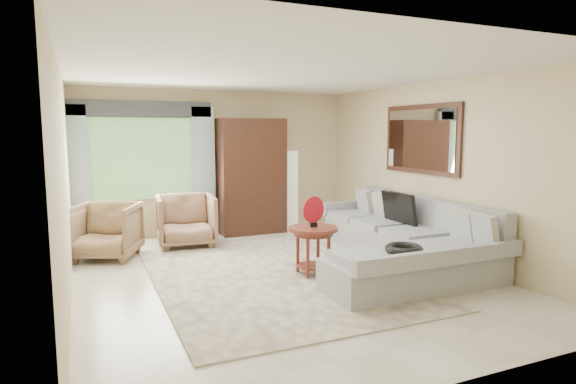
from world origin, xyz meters
name	(u,v)px	position (x,y,z in m)	size (l,w,h in m)	color
ground	(281,276)	(0.00, 0.00, 0.00)	(6.00, 6.00, 0.00)	silver
area_rug	(275,276)	(-0.08, 0.00, 0.01)	(3.00, 4.00, 0.02)	beige
sectional_sofa	(403,245)	(1.78, -0.18, 0.28)	(2.30, 3.46, 0.90)	#A4A7AD
tv_screen	(399,208)	(2.05, 0.29, 0.72)	(0.06, 0.74, 0.48)	black
garden_hose	(404,249)	(1.00, -1.24, 0.55)	(0.43, 0.43, 0.09)	black
coffee_table	(313,250)	(0.39, -0.14, 0.34)	(0.64, 0.64, 0.64)	#522616
red_disc	(313,209)	(0.39, -0.14, 0.87)	(0.34, 0.34, 0.03)	#A5101D
armchair_left	(106,231)	(-2.03, 1.84, 0.41)	(0.88, 0.90, 0.82)	#8A684B
armchair_right	(186,220)	(-0.78, 2.15, 0.42)	(0.90, 0.93, 0.85)	#8D624D
potted_plant	(108,228)	(-1.96, 2.66, 0.29)	(0.53, 0.46, 0.59)	#999999
armoire	(251,176)	(0.55, 2.72, 1.05)	(1.20, 0.55, 2.10)	black
floor_lamp	(290,190)	(1.35, 2.78, 0.75)	(0.24, 0.24, 1.50)	silver
window	(142,159)	(-1.35, 2.97, 1.40)	(1.80, 0.04, 1.40)	#669E59
curtain_left	(76,176)	(-2.40, 2.88, 1.15)	(0.40, 0.08, 2.30)	#9EB7CC
curtain_right	(204,172)	(-0.30, 2.88, 1.15)	(0.40, 0.08, 2.30)	#9EB7CC
valance	(140,109)	(-1.35, 2.90, 2.25)	(2.40, 0.12, 0.26)	#1E232D
wall_mirror	(421,139)	(2.46, 0.35, 1.75)	(0.05, 1.70, 1.05)	black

